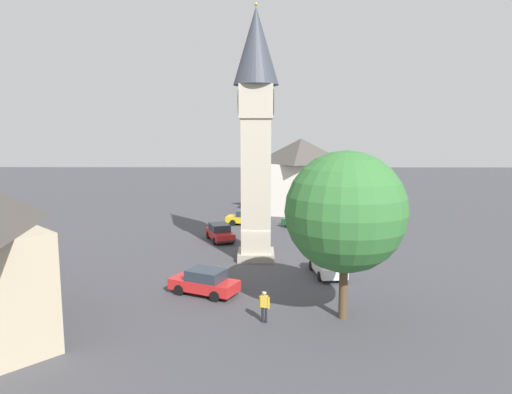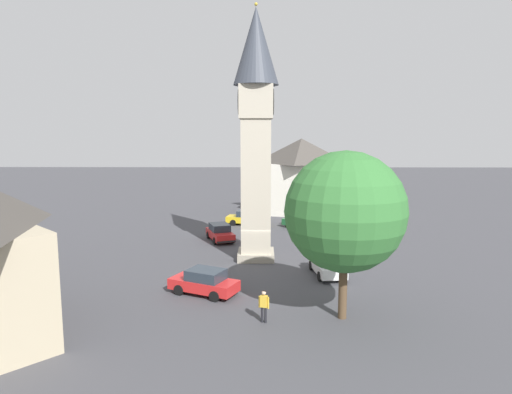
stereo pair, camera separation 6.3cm
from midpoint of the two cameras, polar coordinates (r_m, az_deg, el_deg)
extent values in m
plane|color=#424247|center=(34.55, 0.05, -7.93)|extent=(200.00, 200.00, 0.00)
cube|color=#A59C89|center=(34.47, 0.05, -7.45)|extent=(2.76, 2.76, 0.60)
cube|color=#B7AD99|center=(33.46, 0.05, 1.39)|extent=(2.21, 2.21, 10.06)
cube|color=#B7AD99|center=(33.33, 0.06, 12.12)|extent=(2.48, 2.48, 2.43)
cone|color=#383D47|center=(33.86, 0.06, 18.85)|extent=(3.34, 3.34, 5.53)
sphere|color=gold|center=(34.53, 0.06, 23.56)|extent=(0.24, 0.24, 0.24)
cylinder|color=white|center=(33.37, -2.17, 12.11)|extent=(1.86, 0.04, 1.86)
torus|color=black|center=(33.37, -2.19, 12.11)|extent=(1.92, 0.06, 1.92)
cube|color=black|center=(33.39, -2.24, 12.46)|extent=(0.05, 0.02, 0.52)
cube|color=black|center=(33.65, -2.22, 12.07)|extent=(0.71, 0.02, 0.04)
cylinder|color=white|center=(33.34, 2.28, 12.11)|extent=(1.86, 0.04, 1.86)
torus|color=black|center=(33.34, 2.30, 12.11)|extent=(1.92, 0.06, 1.92)
cube|color=gold|center=(47.24, -1.23, -2.88)|extent=(2.50, 4.36, 0.64)
cube|color=#28333D|center=(47.10, -1.06, -2.15)|extent=(1.96, 2.37, 0.64)
cylinder|color=black|center=(46.84, -2.93, -3.32)|extent=(0.35, 0.67, 0.64)
cylinder|color=black|center=(48.36, -2.42, -2.96)|extent=(0.35, 0.67, 0.64)
cylinder|color=black|center=(46.26, 0.02, -3.45)|extent=(0.35, 0.67, 0.64)
cylinder|color=black|center=(47.79, 0.43, -3.09)|extent=(0.35, 0.67, 0.64)
cube|color=black|center=(47.80, -3.59, -3.04)|extent=(1.66, 0.46, 0.16)
cube|color=red|center=(40.25, -4.59, -4.81)|extent=(4.43, 3.01, 0.64)
cube|color=#28333D|center=(40.26, -4.66, -3.90)|extent=(2.51, 2.19, 0.64)
cylinder|color=black|center=(39.36, -3.00, -5.49)|extent=(0.68, 0.43, 0.64)
cylinder|color=black|center=(38.95, -5.26, -5.65)|extent=(0.68, 0.43, 0.64)
cylinder|color=black|center=(41.67, -3.96, -4.74)|extent=(0.68, 0.43, 0.64)
cylinder|color=black|center=(41.28, -6.10, -4.89)|extent=(0.68, 0.43, 0.64)
cube|color=black|center=(38.40, -3.81, -5.76)|extent=(0.69, 1.61, 0.16)
cube|color=red|center=(27.19, -6.66, -11.12)|extent=(3.27, 4.43, 0.64)
cube|color=#28333D|center=(26.92, -6.41, -9.92)|extent=(2.30, 2.56, 0.64)
cylinder|color=black|center=(27.30, -9.80, -11.70)|extent=(0.47, 0.67, 0.64)
cylinder|color=black|center=(28.55, -7.91, -10.77)|extent=(0.47, 0.67, 0.64)
cylinder|color=black|center=(26.03, -5.27, -12.61)|extent=(0.47, 0.67, 0.64)
cylinder|color=black|center=(27.33, -3.51, -11.57)|extent=(0.47, 0.67, 0.64)
cube|color=black|center=(28.34, -10.17, -10.86)|extent=(1.56, 0.81, 0.16)
cube|color=white|center=(30.90, 9.17, -8.82)|extent=(4.27, 2.18, 0.64)
cube|color=#28333D|center=(30.59, 9.27, -7.78)|extent=(2.27, 1.80, 0.64)
cylinder|color=black|center=(31.92, 7.18, -8.73)|extent=(0.66, 0.30, 0.64)
cylinder|color=black|center=(32.32, 9.97, -8.58)|extent=(0.66, 0.30, 0.64)
cylinder|color=black|center=(29.65, 8.28, -10.07)|extent=(0.66, 0.30, 0.64)
cylinder|color=black|center=(30.07, 11.28, -9.88)|extent=(0.66, 0.30, 0.64)
cube|color=black|center=(32.83, 8.23, -8.19)|extent=(0.32, 1.67, 0.16)
cube|color=#236B38|center=(47.03, 5.78, -2.97)|extent=(4.12, 4.08, 0.64)
cube|color=#28333D|center=(46.80, 5.68, -2.25)|extent=(2.59, 2.58, 0.64)
cylinder|color=black|center=(48.51, 5.97, -2.96)|extent=(0.61, 0.60, 0.64)
cylinder|color=black|center=(47.54, 7.47, -3.21)|extent=(0.61, 0.60, 0.64)
cylinder|color=black|center=(46.66, 4.06, -3.37)|extent=(0.61, 0.60, 0.64)
cylinder|color=black|center=(45.65, 5.58, -3.64)|extent=(0.61, 0.60, 0.64)
cube|color=black|center=(48.63, 7.29, -2.90)|extent=(1.25, 1.28, 0.16)
cylinder|color=black|center=(23.23, 1.31, -14.93)|extent=(0.13, 0.13, 0.82)
cylinder|color=black|center=(23.28, 0.87, -14.87)|extent=(0.13, 0.13, 0.82)
cube|color=gold|center=(22.99, 1.10, -13.27)|extent=(0.32, 0.41, 0.60)
cylinder|color=gold|center=(22.94, 1.67, -13.45)|extent=(0.09, 0.09, 0.60)
cylinder|color=gold|center=(23.08, 0.53, -13.32)|extent=(0.09, 0.09, 0.60)
sphere|color=beige|center=(22.83, 1.10, -12.22)|extent=(0.22, 0.22, 0.22)
sphere|color=black|center=(22.84, 1.11, -12.16)|extent=(0.20, 0.20, 0.20)
cylinder|color=brown|center=(23.74, 11.19, -11.14)|extent=(0.44, 0.44, 3.48)
sphere|color=#337033|center=(22.78, 11.45, -1.84)|extent=(6.16, 6.16, 6.16)
cube|color=silver|center=(54.39, 5.82, 1.13)|extent=(8.38, 9.31, 6.10)
pyramid|color=#47423D|center=(54.05, 5.89, 5.92)|extent=(8.80, 9.77, 2.98)
cube|color=#422819|center=(51.41, 5.20, -1.51)|extent=(0.35, 1.09, 2.10)
cube|color=#422819|center=(25.77, -27.37, -11.97)|extent=(0.82, 0.85, 2.10)
camera|label=1|loc=(0.03, -89.95, 0.01)|focal=31.10mm
camera|label=2|loc=(0.03, 90.05, -0.01)|focal=31.10mm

